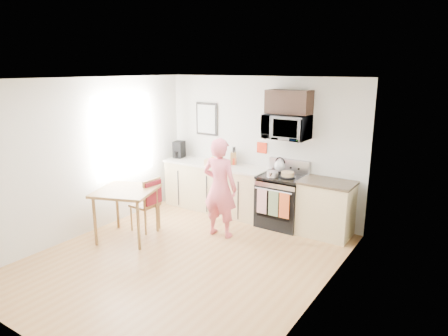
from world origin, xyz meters
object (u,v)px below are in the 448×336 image
Objects in this scene: person at (220,188)px; cake at (288,175)px; dining_table at (126,195)px; chair at (150,198)px; microwave at (287,127)px; range at (281,202)px.

person reaches higher than cake.
dining_table is 0.46m from chair.
dining_table is at bearing -105.86° from chair.
chair is 3.48× the size of cake.
person is at bearing -122.47° from microwave.
dining_table is (-1.87, -2.00, -1.02)m from microwave.
person is at bearing 38.05° from dining_table.
microwave is 2.81× the size of cake.
person is (-0.67, -0.95, 0.39)m from range.
microwave reaches higher than cake.
range is 1.33m from microwave.
microwave is at bearing 42.95° from chair.
cake is (0.11, -0.04, 0.53)m from range.
person is at bearing 26.77° from chair.
dining_table is (-1.87, -1.89, 0.30)m from range.
range is 1.16× the size of dining_table.
microwave is 1.56m from person.
range is 2.29m from chair.
cake is at bearing -52.23° from microwave.
cake is (1.99, 1.85, 0.23)m from dining_table.
microwave is 0.46× the size of person.
range reaches higher than dining_table.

